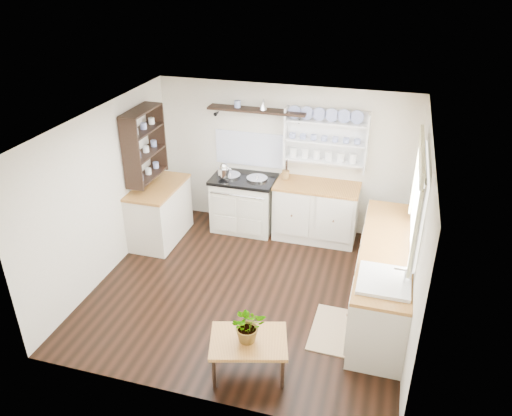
# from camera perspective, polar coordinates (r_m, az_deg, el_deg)

# --- Properties ---
(floor) EXTENTS (4.00, 3.80, 0.01)m
(floor) POSITION_cam_1_polar(r_m,az_deg,el_deg) (6.77, -0.80, -9.21)
(floor) COLOR black
(floor) RESTS_ON ground
(wall_back) EXTENTS (4.00, 0.02, 2.30)m
(wall_back) POSITION_cam_1_polar(r_m,az_deg,el_deg) (7.82, 3.18, 5.71)
(wall_back) COLOR beige
(wall_back) RESTS_ON ground
(wall_right) EXTENTS (0.02, 3.80, 2.30)m
(wall_right) POSITION_cam_1_polar(r_m,az_deg,el_deg) (5.96, 17.90, -3.06)
(wall_right) COLOR beige
(wall_right) RESTS_ON ground
(wall_left) EXTENTS (0.02, 3.80, 2.30)m
(wall_left) POSITION_cam_1_polar(r_m,az_deg,el_deg) (6.95, -16.88, 1.58)
(wall_left) COLOR beige
(wall_left) RESTS_ON ground
(ceiling) EXTENTS (4.00, 3.80, 0.01)m
(ceiling) POSITION_cam_1_polar(r_m,az_deg,el_deg) (5.71, -0.95, 9.66)
(ceiling) COLOR white
(ceiling) RESTS_ON wall_back
(window) EXTENTS (0.08, 1.55, 1.22)m
(window) POSITION_cam_1_polar(r_m,az_deg,el_deg) (5.90, 17.98, 1.20)
(window) COLOR white
(window) RESTS_ON wall_right
(aga_cooker) EXTENTS (0.99, 0.69, 0.92)m
(aga_cooker) POSITION_cam_1_polar(r_m,az_deg,el_deg) (7.95, -1.41, 0.61)
(aga_cooker) COLOR beige
(aga_cooker) RESTS_ON floor
(back_cabinets) EXTENTS (1.27, 0.63, 0.90)m
(back_cabinets) POSITION_cam_1_polar(r_m,az_deg,el_deg) (7.74, 6.86, -0.32)
(back_cabinets) COLOR beige
(back_cabinets) RESTS_ON floor
(right_cabinets) EXTENTS (0.62, 2.43, 0.90)m
(right_cabinets) POSITION_cam_1_polar(r_m,az_deg,el_deg) (6.39, 14.33, -7.62)
(right_cabinets) COLOR beige
(right_cabinets) RESTS_ON floor
(belfast_sink) EXTENTS (0.55, 0.60, 0.45)m
(belfast_sink) POSITION_cam_1_polar(r_m,az_deg,el_deg) (5.58, 14.29, -9.05)
(belfast_sink) COLOR white
(belfast_sink) RESTS_ON right_cabinets
(left_cabinets) EXTENTS (0.62, 1.13, 0.90)m
(left_cabinets) POSITION_cam_1_polar(r_m,az_deg,el_deg) (7.80, -10.93, -0.44)
(left_cabinets) COLOR beige
(left_cabinets) RESTS_ON floor
(plate_rack) EXTENTS (1.20, 0.22, 0.90)m
(plate_rack) POSITION_cam_1_polar(r_m,az_deg,el_deg) (7.54, 8.05, 7.92)
(plate_rack) COLOR white
(plate_rack) RESTS_ON wall_back
(high_shelf) EXTENTS (1.50, 0.29, 0.16)m
(high_shelf) POSITION_cam_1_polar(r_m,az_deg,el_deg) (7.56, 0.10, 11.05)
(high_shelf) COLOR black
(high_shelf) RESTS_ON wall_back
(left_shelving) EXTENTS (0.28, 0.80, 1.05)m
(left_shelving) POSITION_cam_1_polar(r_m,az_deg,el_deg) (7.42, -12.65, 7.15)
(left_shelving) COLOR black
(left_shelving) RESTS_ON wall_left
(kettle) EXTENTS (0.18, 0.18, 0.22)m
(kettle) POSITION_cam_1_polar(r_m,az_deg,el_deg) (7.69, -3.72, 4.38)
(kettle) COLOR silver
(kettle) RESTS_ON aga_cooker
(utensil_crock) EXTENTS (0.11, 0.11, 0.13)m
(utensil_crock) POSITION_cam_1_polar(r_m,az_deg,el_deg) (7.68, 3.40, 3.84)
(utensil_crock) COLOR olive
(utensil_crock) RESTS_ON back_cabinets
(center_table) EXTENTS (0.92, 0.76, 0.43)m
(center_table) POSITION_cam_1_polar(r_m,az_deg,el_deg) (5.40, -0.85, -15.18)
(center_table) COLOR brown
(center_table) RESTS_ON floor
(potted_plant) EXTENTS (0.46, 0.43, 0.40)m
(potted_plant) POSITION_cam_1_polar(r_m,az_deg,el_deg) (5.23, -0.87, -13.21)
(potted_plant) COLOR #3F7233
(potted_plant) RESTS_ON center_table
(floor_rug) EXTENTS (0.57, 0.86, 0.02)m
(floor_rug) POSITION_cam_1_polar(r_m,az_deg,el_deg) (6.19, 9.01, -13.63)
(floor_rug) COLOR #906854
(floor_rug) RESTS_ON floor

